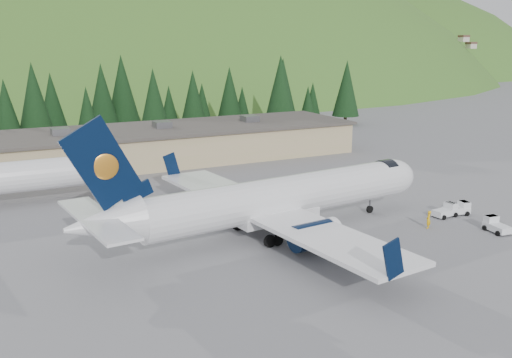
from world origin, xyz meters
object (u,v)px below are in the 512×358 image
object	(u,v)px
airliner	(274,200)
baggage_tug_a	(446,211)
terminal_building	(131,146)
baggage_tug_c	(495,225)
baggage_tug_b	(459,209)
ramp_worker	(428,220)

from	to	relation	value
airliner	baggage_tug_a	distance (m)	19.51
terminal_building	baggage_tug_c	bearing A→B (deg)	-63.54
baggage_tug_a	baggage_tug_b	world-z (taller)	baggage_tug_a
airliner	baggage_tug_b	world-z (taller)	airliner
baggage_tug_b	terminal_building	world-z (taller)	terminal_building
baggage_tug_a	baggage_tug_c	size ratio (longest dim) A/B	0.98
baggage_tug_c	baggage_tug_b	bearing A→B (deg)	-3.42
baggage_tug_a	terminal_building	world-z (taller)	terminal_building
airliner	baggage_tug_b	xyz separation A→B (m)	(20.69, -3.44, -2.75)
ramp_worker	airliner	bearing A→B (deg)	-55.41
baggage_tug_a	terminal_building	size ratio (longest dim) A/B	0.04
terminal_building	ramp_worker	xyz separation A→B (m)	(18.40, -43.58, -1.73)
baggage_tug_c	ramp_worker	xyz separation A→B (m)	(-5.16, 3.74, 0.25)
baggage_tug_b	ramp_worker	distance (m)	6.52
baggage_tug_c	ramp_worker	world-z (taller)	ramp_worker
terminal_building	airliner	bearing A→B (deg)	-84.16
baggage_tug_b	baggage_tug_c	size ratio (longest dim) A/B	1.02
baggage_tug_b	terminal_building	bearing A→B (deg)	133.99
baggage_tug_b	terminal_building	distance (m)	48.33
airliner	terminal_building	size ratio (longest dim) A/B	0.54
airliner	baggage_tug_b	distance (m)	21.15
airliner	baggage_tug_c	size ratio (longest dim) A/B	13.46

